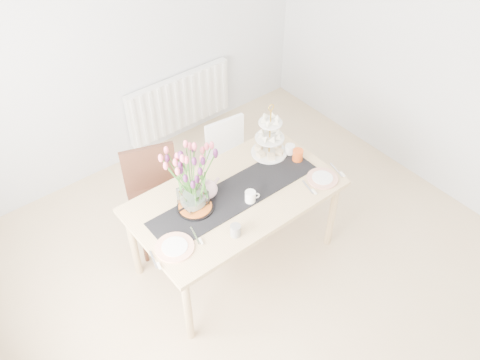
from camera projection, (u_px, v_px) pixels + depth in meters
room_shell at (295, 173)px, 3.22m from camera, size 4.50×4.50×4.50m
radiator at (180, 102)px, 5.28m from camera, size 1.20×0.08×0.60m
dining_table at (235, 202)px, 3.91m from camera, size 1.60×0.90×0.75m
chair_brown at (154, 191)px, 4.21m from camera, size 0.56×0.56×0.90m
chair_white at (231, 155)px, 4.66m from camera, size 0.44×0.44×0.78m
table_runner at (235, 194)px, 3.86m from camera, size 1.40×0.35×0.01m
tulip_vase at (191, 172)px, 3.53m from camera, size 0.63×0.63×0.54m
cake_stand at (269, 142)px, 4.13m from camera, size 0.30×0.30×0.44m
teapot at (207, 189)px, 3.79m from camera, size 0.28×0.24×0.17m
cream_jug at (290, 149)px, 4.19m from camera, size 0.10×0.10×0.08m
tart_tin at (195, 207)px, 3.74m from camera, size 0.28×0.28×0.03m
mug_grey at (236, 230)px, 3.54m from camera, size 0.11×0.11×0.09m
mug_white at (250, 197)px, 3.77m from camera, size 0.11×0.11×0.10m
mug_orange at (298, 155)px, 4.12m from camera, size 0.12×0.12×0.10m
plate_left at (175, 247)px, 3.48m from camera, size 0.33×0.33×0.01m
plate_right at (322, 178)px, 3.98m from camera, size 0.30×0.30×0.01m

